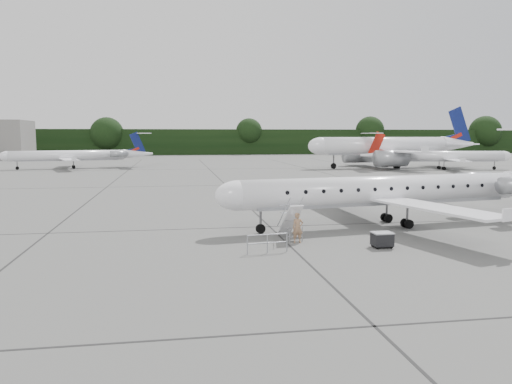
{
  "coord_description": "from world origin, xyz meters",
  "views": [
    {
      "loc": [
        -12.6,
        -29.34,
        6.22
      ],
      "look_at": [
        -7.03,
        4.34,
        2.3
      ],
      "focal_mm": 35.0,
      "sensor_mm": 36.0,
      "label": 1
    }
  ],
  "objects": [
    {
      "name": "bg_regional_right",
      "position": [
        35.99,
        53.61,
        3.35
      ],
      "size": [
        28.34,
        22.5,
        6.71
      ],
      "primitive_type": null,
      "rotation": [
        0.0,
        0.0,
        2.97
      ],
      "color": "white",
      "rests_on": "ground"
    },
    {
      "name": "airstair",
      "position": [
        -5.77,
        -0.58,
        1.07
      ],
      "size": [
        1.16,
        2.23,
        2.15
      ],
      "primitive_type": null,
      "rotation": [
        0.0,
        0.0,
        0.15
      ],
      "color": "white",
      "rests_on": "ground"
    },
    {
      "name": "bg_regional_left",
      "position": [
        -31.93,
        67.59,
        3.36
      ],
      "size": [
        28.77,
        23.16,
        6.72
      ],
      "primitive_type": null,
      "rotation": [
        0.0,
        0.0,
        0.2
      ],
      "color": "white",
      "rests_on": "ground"
    },
    {
      "name": "main_regional_jet",
      "position": [
        1.66,
        2.62,
        3.43
      ],
      "size": [
        29.28,
        22.98,
        6.86
      ],
      "primitive_type": null,
      "rotation": [
        0.0,
        0.0,
        0.15
      ],
      "color": "white",
      "rests_on": "ground"
    },
    {
      "name": "bg_narrowbody",
      "position": [
        26.73,
        60.13,
        5.8
      ],
      "size": [
        34.3,
        26.12,
        11.6
      ],
      "primitive_type": null,
      "rotation": [
        0.0,
        0.0,
        0.09
      ],
      "color": "white",
      "rests_on": "ground"
    },
    {
      "name": "passenger",
      "position": [
        -5.59,
        -1.78,
        0.88
      ],
      "size": [
        0.66,
        0.44,
        1.76
      ],
      "primitive_type": "imported",
      "rotation": [
        0.0,
        0.0,
        0.04
      ],
      "color": "#987153",
      "rests_on": "ground"
    },
    {
      "name": "ground",
      "position": [
        0.0,
        0.0,
        0.0
      ],
      "size": [
        320.0,
        320.0,
        0.0
      ],
      "primitive_type": "plane",
      "color": "#62625F",
      "rests_on": "ground"
    },
    {
      "name": "baggage_cart",
      "position": [
        -1.28,
        -3.74,
        0.46
      ],
      "size": [
        1.08,
        0.88,
        0.92
      ],
      "primitive_type": null,
      "rotation": [
        0.0,
        0.0,
        0.02
      ],
      "color": "black",
      "rests_on": "ground"
    },
    {
      "name": "treeline",
      "position": [
        0.0,
        130.0,
        4.0
      ],
      "size": [
        260.0,
        4.0,
        8.0
      ],
      "primitive_type": "cube",
      "color": "black",
      "rests_on": "ground"
    },
    {
      "name": "safety_railing",
      "position": [
        -7.79,
        -3.98,
        0.5
      ],
      "size": [
        2.19,
        0.39,
        1.0
      ],
      "primitive_type": null,
      "rotation": [
        0.0,
        0.0,
        0.14
      ],
      "color": "#999BA1",
      "rests_on": "ground"
    }
  ]
}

